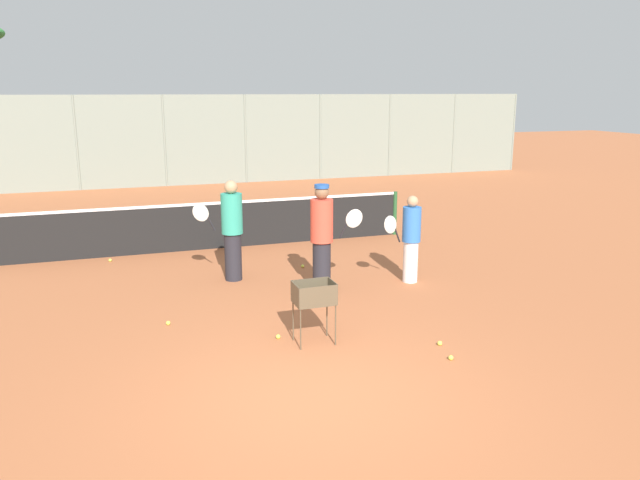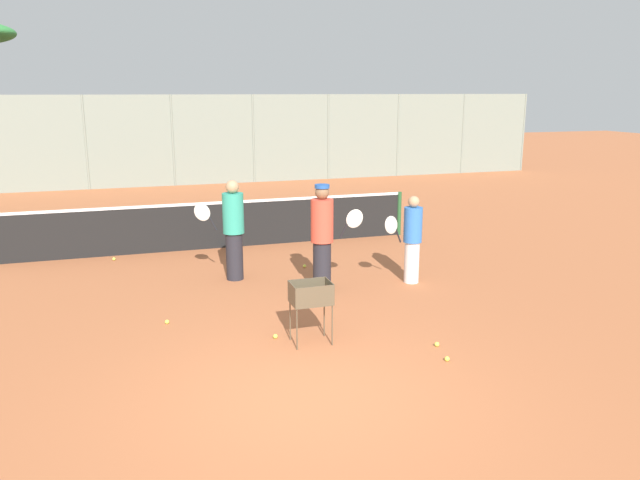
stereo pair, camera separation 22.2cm
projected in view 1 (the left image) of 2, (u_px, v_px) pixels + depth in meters
The scene contains 14 objects.
ground_plane at pixel (315, 397), 7.26m from camera, with size 80.00×80.00×0.00m, color #B7663D.
tennis_net at pixel (210, 225), 13.95m from camera, with size 9.22×0.10×1.07m.
back_fence at pixel (165, 141), 23.01m from camera, with size 30.52×0.08×3.35m.
player_white_outfit at pixel (322, 237), 10.90m from camera, with size 0.94×0.42×1.91m.
player_red_cap at pixel (411, 238), 11.47m from camera, with size 0.87×0.39×1.63m.
player_yellow_shirt at pixel (232, 230), 11.56m from camera, with size 0.95×0.39×1.89m.
ball_cart at pixel (313, 298), 8.68m from camera, with size 0.56×0.41×0.89m.
tennis_ball_0 at pixel (440, 343), 8.73m from camera, with size 0.07×0.07×0.07m, color #D1E54C.
tennis_ball_1 at pixel (303, 266), 12.58m from camera, with size 0.07×0.07×0.07m, color #D1E54C.
tennis_ball_2 at pixel (110, 260), 13.02m from camera, with size 0.07×0.07×0.07m, color #D1E54C.
tennis_ball_3 at pixel (451, 358), 8.26m from camera, with size 0.07×0.07×0.07m, color #D1E54C.
tennis_ball_4 at pixel (278, 337), 8.96m from camera, with size 0.07×0.07×0.07m, color #D1E54C.
tennis_ball_5 at pixel (168, 323), 9.49m from camera, with size 0.07×0.07×0.07m, color #D1E54C.
parked_car at pixel (80, 159), 26.63m from camera, with size 4.20×1.70×1.60m.
Camera 1 is at (-2.10, -6.29, 3.47)m, focal length 35.00 mm.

